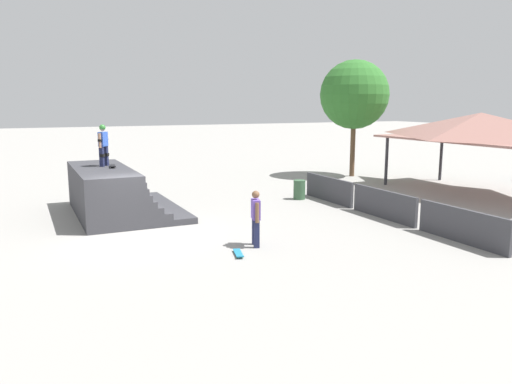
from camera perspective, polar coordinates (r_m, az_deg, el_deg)
ground_plane at (r=16.61m, az=-13.23°, el=-4.73°), size 160.00×160.00×0.00m
quarter_pipe_ramp at (r=19.67m, az=-16.15°, el=-0.20°), size 5.73×3.74×1.80m
skater_on_deck at (r=19.95m, az=-17.07°, el=5.45°), size 0.63×0.52×1.59m
skateboard_on_deck at (r=19.53m, az=-16.08°, el=2.89°), size 0.81×0.30×0.09m
bystander_walking at (r=14.65m, az=-0.04°, el=-2.70°), size 0.67×0.34×1.67m
skateboard_on_ground at (r=13.98m, az=-2.02°, el=-7.02°), size 0.85×0.41×0.09m
barrier_fence at (r=18.89m, az=14.37°, el=-1.37°), size 10.65×0.12×1.05m
pavilion_shelter at (r=24.99m, az=24.28°, el=6.76°), size 9.56×4.44×3.77m
tree_beside_pavilion at (r=29.38m, az=11.18°, el=10.84°), size 3.90×3.90×6.62m
trash_bin at (r=22.07m, az=4.98°, el=0.27°), size 0.52×0.52×0.85m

